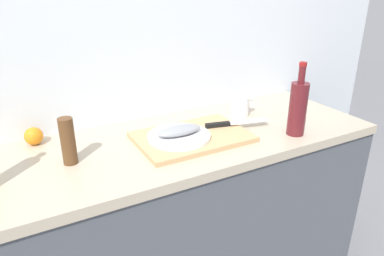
{
  "coord_description": "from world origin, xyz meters",
  "views": [
    {
      "loc": [
        -0.46,
        -1.22,
        1.52
      ],
      "look_at": [
        0.18,
        -0.03,
        0.95
      ],
      "focal_mm": 33.53,
      "sensor_mm": 36.0,
      "label": 1
    }
  ],
  "objects_px": {
    "white_plate": "(179,136)",
    "wine_bottle": "(298,107)",
    "chef_knife": "(229,124)",
    "cutting_board": "(192,137)",
    "pepper_mill": "(68,141)",
    "coffee_mug_0": "(241,106)",
    "fish_fillet": "(179,130)"
  },
  "relations": [
    {
      "from": "white_plate",
      "to": "wine_bottle",
      "type": "bearing_deg",
      "value": -18.72
    },
    {
      "from": "chef_knife",
      "to": "wine_bottle",
      "type": "distance_m",
      "value": 0.3
    },
    {
      "from": "cutting_board",
      "to": "pepper_mill",
      "type": "bearing_deg",
      "value": 176.45
    },
    {
      "from": "chef_knife",
      "to": "coffee_mug_0",
      "type": "relative_size",
      "value": 2.3
    },
    {
      "from": "white_plate",
      "to": "fish_fillet",
      "type": "relative_size",
      "value": 1.33
    },
    {
      "from": "fish_fillet",
      "to": "coffee_mug_0",
      "type": "distance_m",
      "value": 0.43
    },
    {
      "from": "cutting_board",
      "to": "pepper_mill",
      "type": "xyz_separation_m",
      "value": [
        -0.49,
        0.03,
        0.08
      ]
    },
    {
      "from": "pepper_mill",
      "to": "fish_fillet",
      "type": "bearing_deg",
      "value": -4.52
    },
    {
      "from": "fish_fillet",
      "to": "coffee_mug_0",
      "type": "bearing_deg",
      "value": 19.0
    },
    {
      "from": "cutting_board",
      "to": "pepper_mill",
      "type": "height_order",
      "value": "pepper_mill"
    },
    {
      "from": "coffee_mug_0",
      "to": "pepper_mill",
      "type": "relative_size",
      "value": 0.72
    },
    {
      "from": "fish_fillet",
      "to": "pepper_mill",
      "type": "xyz_separation_m",
      "value": [
        -0.42,
        0.03,
        0.03
      ]
    },
    {
      "from": "cutting_board",
      "to": "wine_bottle",
      "type": "xyz_separation_m",
      "value": [
        0.41,
        -0.16,
        0.11
      ]
    },
    {
      "from": "wine_bottle",
      "to": "pepper_mill",
      "type": "relative_size",
      "value": 1.79
    },
    {
      "from": "chef_knife",
      "to": "pepper_mill",
      "type": "distance_m",
      "value": 0.68
    },
    {
      "from": "white_plate",
      "to": "pepper_mill",
      "type": "relative_size",
      "value": 1.47
    },
    {
      "from": "white_plate",
      "to": "coffee_mug_0",
      "type": "distance_m",
      "value": 0.43
    },
    {
      "from": "fish_fillet",
      "to": "cutting_board",
      "type": "bearing_deg",
      "value": 3.13
    },
    {
      "from": "pepper_mill",
      "to": "white_plate",
      "type": "bearing_deg",
      "value": -4.52
    },
    {
      "from": "pepper_mill",
      "to": "cutting_board",
      "type": "bearing_deg",
      "value": -3.55
    },
    {
      "from": "chef_knife",
      "to": "cutting_board",
      "type": "bearing_deg",
      "value": -164.21
    },
    {
      "from": "white_plate",
      "to": "fish_fillet",
      "type": "xyz_separation_m",
      "value": [
        0.0,
        -0.0,
        0.03
      ]
    },
    {
      "from": "cutting_board",
      "to": "fish_fillet",
      "type": "distance_m",
      "value": 0.07
    },
    {
      "from": "cutting_board",
      "to": "chef_knife",
      "type": "distance_m",
      "value": 0.19
    },
    {
      "from": "white_plate",
      "to": "coffee_mug_0",
      "type": "bearing_deg",
      "value": 19.0
    },
    {
      "from": "cutting_board",
      "to": "pepper_mill",
      "type": "relative_size",
      "value": 2.64
    },
    {
      "from": "fish_fillet",
      "to": "wine_bottle",
      "type": "distance_m",
      "value": 0.51
    },
    {
      "from": "fish_fillet",
      "to": "wine_bottle",
      "type": "bearing_deg",
      "value": -18.72
    },
    {
      "from": "fish_fillet",
      "to": "chef_knife",
      "type": "height_order",
      "value": "fish_fillet"
    },
    {
      "from": "cutting_board",
      "to": "fish_fillet",
      "type": "xyz_separation_m",
      "value": [
        -0.06,
        -0.0,
        0.04
      ]
    },
    {
      "from": "white_plate",
      "to": "wine_bottle",
      "type": "xyz_separation_m",
      "value": [
        0.48,
        -0.16,
        0.09
      ]
    },
    {
      "from": "pepper_mill",
      "to": "chef_knife",
      "type": "bearing_deg",
      "value": -1.69
    }
  ]
}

